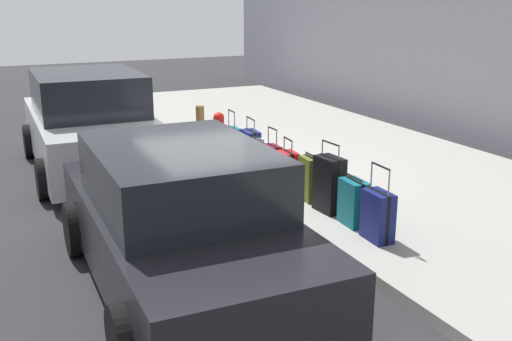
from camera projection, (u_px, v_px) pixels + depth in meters
ground_plane at (225, 182)px, 9.97m from camera, size 40.00×40.00×0.00m
sidewalk_curb at (351, 161)px, 10.98m from camera, size 18.00×5.00×0.14m
suitcase_navy_0 at (378, 216)px, 7.16m from camera, size 0.43×0.25×0.94m
suitcase_teal_1 at (354, 203)px, 7.65m from camera, size 0.43×0.26×0.65m
suitcase_black_2 at (329, 184)px, 8.10m from camera, size 0.45×0.28×0.98m
suitcase_olive_3 at (310, 179)px, 8.57m from camera, size 0.36×0.23×0.69m
suitcase_red_4 at (288, 172)px, 8.95m from camera, size 0.38×0.28×0.83m
suitcase_maroon_5 at (272, 164)px, 9.36m from camera, size 0.35×0.19×0.89m
suitcase_silver_6 at (259, 158)px, 9.83m from camera, size 0.45×0.24×0.62m
suitcase_navy_7 at (251, 148)px, 10.36m from camera, size 0.44×0.27×0.84m
suitcase_teal_8 at (232, 143)px, 10.77m from camera, size 0.39×0.26×0.89m
fire_hydrant at (219, 130)px, 11.42m from camera, size 0.39×0.21×0.72m
bollard_post at (200, 125)px, 11.89m from camera, size 0.17×0.17×0.75m
parked_car_charcoal_0 at (181, 223)px, 6.17m from camera, size 4.30×2.06×1.54m
parked_car_silver_1 at (90, 125)px, 10.45m from camera, size 4.36×2.16×1.72m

